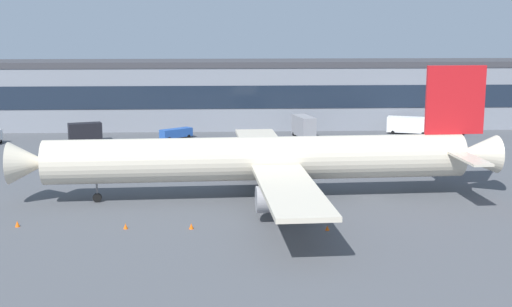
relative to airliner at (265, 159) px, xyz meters
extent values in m
plane|color=#4C4F54|center=(13.37, 0.16, -5.09)|extent=(600.00, 600.00, 0.00)
cube|color=gray|center=(13.37, 61.82, 1.31)|extent=(191.26, 14.12, 12.81)
cube|color=#38383D|center=(13.37, 61.82, 8.32)|extent=(195.08, 14.40, 1.20)
cube|color=#192333|center=(13.37, 54.71, 1.96)|extent=(187.43, 0.16, 4.61)
cylinder|color=beige|center=(-0.92, -0.05, 0.02)|extent=(52.63, 8.14, 5.45)
cone|color=beige|center=(-28.73, -1.48, 0.02)|extent=(5.17, 5.42, 5.18)
cone|color=beige|center=(27.16, 1.40, 0.02)|extent=(6.24, 5.21, 4.91)
cube|color=red|center=(24.26, 1.25, 7.10)|extent=(7.65, 0.89, 8.72)
cube|color=beige|center=(24.07, -4.77, 0.84)|extent=(2.90, 9.92, 0.30)
cube|color=beige|center=(23.45, 7.21, 0.84)|extent=(2.90, 9.92, 0.30)
cube|color=beige|center=(1.83, -14.44, -0.53)|extent=(7.20, 23.87, 0.50)
cube|color=beige|center=(0.33, 14.56, -0.53)|extent=(7.20, 23.87, 0.50)
cylinder|color=#99999E|center=(0.64, -10.96, -2.43)|extent=(4.64, 3.22, 3.00)
cylinder|color=#99999E|center=(-0.48, 10.97, -2.43)|extent=(4.64, 3.22, 3.00)
cylinder|color=black|center=(-20.81, -1.07, -4.54)|extent=(1.12, 0.56, 1.10)
cylinder|color=slate|center=(-20.81, -1.07, -3.07)|extent=(0.24, 0.24, 2.38)
cylinder|color=black|center=(1.83, -2.36, -4.54)|extent=(1.12, 0.56, 1.10)
cylinder|color=slate|center=(1.83, -2.36, -3.07)|extent=(0.24, 0.24, 2.38)
cylinder|color=black|center=(1.57, 2.54, -4.54)|extent=(1.12, 0.56, 1.10)
cylinder|color=slate|center=(1.57, 2.54, -3.07)|extent=(0.24, 0.24, 2.38)
cube|color=gray|center=(10.25, 46.94, -2.84)|extent=(4.15, 7.60, 3.80)
cube|color=black|center=(10.69, 45.01, -2.08)|extent=(2.90, 2.99, 0.95)
cylinder|color=black|center=(11.95, 44.75, -4.74)|extent=(0.45, 0.75, 0.70)
cylinder|color=black|center=(9.67, 44.22, -4.74)|extent=(0.45, 0.75, 0.70)
cylinder|color=black|center=(10.82, 49.66, -4.74)|extent=(0.45, 0.75, 0.70)
cylinder|color=black|center=(8.54, 49.13, -4.74)|extent=(0.45, 0.75, 0.70)
cube|color=#2651A5|center=(-14.22, 46.38, -3.94)|extent=(6.27, 5.52, 1.60)
cube|color=black|center=(-15.60, 45.30, -3.62)|extent=(2.90, 2.83, 0.40)
cylinder|color=black|center=(-15.43, 44.29, -4.74)|extent=(0.74, 0.67, 0.70)
cylinder|color=black|center=(-16.54, 45.71, -4.74)|extent=(0.74, 0.67, 0.70)
cylinder|color=black|center=(-11.90, 47.06, -4.74)|extent=(0.74, 0.67, 0.70)
cylinder|color=black|center=(-13.01, 48.47, -4.74)|extent=(0.74, 0.67, 0.70)
cube|color=#2651A5|center=(41.16, 49.34, -3.99)|extent=(2.60, 3.90, 1.50)
cube|color=black|center=(40.99, 48.37, -3.69)|extent=(2.03, 1.57, 0.38)
cylinder|color=black|center=(41.82, 47.94, -4.74)|extent=(0.42, 0.74, 0.70)
cylinder|color=black|center=(40.05, 48.26, -4.74)|extent=(0.42, 0.74, 0.70)
cylinder|color=black|center=(42.27, 50.43, -4.74)|extent=(0.42, 0.74, 0.70)
cylinder|color=black|center=(40.50, 50.74, -4.74)|extent=(0.42, 0.74, 0.70)
cube|color=black|center=(-30.85, 43.63, -3.14)|extent=(6.45, 4.14, 3.20)
cube|color=black|center=(-29.29, 44.14, -2.50)|extent=(2.68, 2.75, 0.80)
cylinder|color=black|center=(-29.19, 45.31, -4.74)|extent=(0.76, 0.50, 0.70)
cylinder|color=black|center=(-28.52, 43.26, -4.74)|extent=(0.76, 0.50, 0.70)
cylinder|color=black|center=(-33.19, 44.01, -4.74)|extent=(0.76, 0.50, 0.70)
cylinder|color=black|center=(-32.52, 41.95, -4.74)|extent=(0.76, 0.50, 0.70)
cylinder|color=black|center=(-46.08, 42.58, -4.74)|extent=(0.42, 0.74, 0.70)
cube|color=white|center=(31.65, 50.35, -3.24)|extent=(8.85, 5.51, 3.00)
cube|color=black|center=(33.82, 49.56, -2.64)|extent=(3.65, 3.43, 0.75)
cylinder|color=black|center=(34.84, 50.52, -4.74)|extent=(0.76, 0.52, 0.70)
cylinder|color=black|center=(33.98, 48.16, -4.74)|extent=(0.76, 0.52, 0.70)
cylinder|color=black|center=(29.32, 52.54, -4.74)|extent=(0.76, 0.52, 0.70)
cylinder|color=black|center=(28.46, 50.18, -4.74)|extent=(0.76, 0.52, 0.70)
cone|color=#F2590C|center=(-15.75, -12.75, -4.79)|extent=(0.48, 0.48, 0.61)
cone|color=#F2590C|center=(5.88, -14.29, -4.81)|extent=(0.45, 0.45, 0.56)
cone|color=#F2590C|center=(-8.67, -13.10, -4.78)|extent=(0.50, 0.50, 0.63)
cone|color=#F2590C|center=(-27.61, -11.44, -4.76)|extent=(0.53, 0.53, 0.66)
camera|label=1|loc=(-5.02, -85.87, 16.82)|focal=49.14mm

